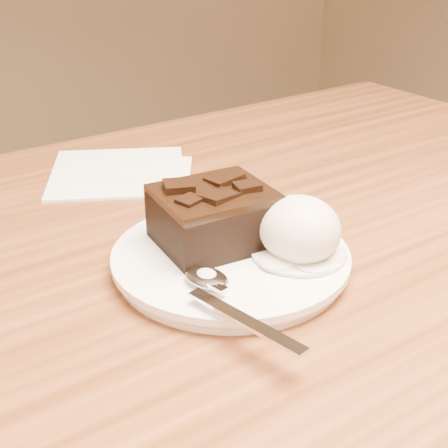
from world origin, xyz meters
TOP-DOWN VIEW (x-y plane):
  - plate at (0.00, -0.01)m, footprint 0.21×0.21m
  - brownie at (0.00, 0.02)m, footprint 0.10×0.09m
  - ice_cream_scoop at (0.05, -0.04)m, footprint 0.07×0.07m
  - melt_puddle at (0.05, -0.04)m, footprint 0.08×0.08m
  - spoon at (-0.04, -0.04)m, footprint 0.06×0.16m
  - napkin at (0.03, 0.25)m, footprint 0.21×0.21m
  - crumb_a at (0.04, -0.05)m, footprint 0.01×0.01m
  - crumb_b at (-0.01, -0.02)m, footprint 0.01×0.01m

SIDE VIEW (x-z plane):
  - napkin at x=0.03m, z-range 0.75..0.76m
  - plate at x=0.00m, z-range 0.75..0.77m
  - melt_puddle at x=0.05m, z-range 0.77..0.77m
  - crumb_b at x=-0.01m, z-range 0.77..0.77m
  - crumb_a at x=0.04m, z-range 0.77..0.77m
  - spoon at x=-0.04m, z-range 0.77..0.78m
  - brownie at x=0.00m, z-range 0.77..0.81m
  - ice_cream_scoop at x=0.05m, z-range 0.76..0.82m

